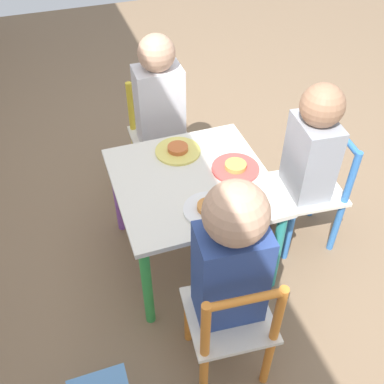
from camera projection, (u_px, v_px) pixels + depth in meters
name	position (u px, v px, depth m)	size (l,w,h in m)	color
ground_plane	(192.00, 254.00, 1.93)	(6.00, 6.00, 0.00)	#7F664C
kids_table	(192.00, 192.00, 1.69)	(0.57, 0.57, 0.43)	silver
chair_yellow	(159.00, 138.00, 2.11)	(0.27, 0.27, 0.52)	silver
chair_orange	(231.00, 324.00, 1.40)	(0.28, 0.28, 0.52)	silver
chair_blue	(312.00, 191.00, 1.84)	(0.28, 0.28, 0.52)	silver
child_right	(160.00, 108.00, 1.93)	(0.21, 0.20, 0.78)	#7A6B5B
child_left	(229.00, 264.00, 1.28)	(0.23, 0.21, 0.80)	#7A6B5B
child_front	(307.00, 157.00, 1.70)	(0.21, 0.22, 0.75)	#7A6B5B
plate_right	(178.00, 150.00, 1.76)	(0.18, 0.18, 0.03)	#EADB66
plate_left	(208.00, 209.00, 1.52)	(0.17, 0.17, 0.03)	white
plate_front	(235.00, 168.00, 1.68)	(0.18, 0.18, 0.03)	#E54C47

